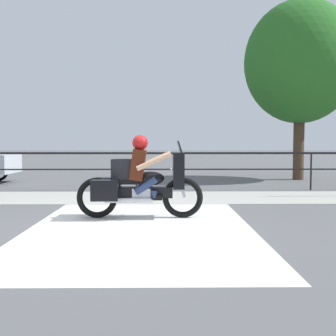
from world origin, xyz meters
The scene contains 6 objects.
ground_plane centered at (0.00, 0.00, 0.00)m, with size 120.00×120.00×0.00m, color #565659.
sidewalk_band centered at (0.00, 3.40, 0.01)m, with size 44.00×2.40×0.01m, color #A8A59E.
crosswalk_band centered at (0.41, -0.20, 0.00)m, with size 3.64×6.00×0.01m, color silver.
fence_railing centered at (0.00, 5.00, 0.88)m, with size 36.00×0.05×1.11m.
motorcycle centered at (0.33, 0.57, 0.68)m, with size 2.35×0.76×1.54m.
tree_behind_sign centered at (5.82, 8.38, 4.32)m, with size 4.07×4.07×6.57m.
Camera 1 is at (0.78, -7.19, 1.42)m, focal length 45.00 mm.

